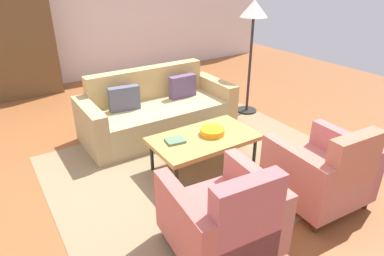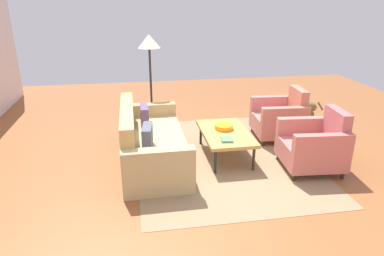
{
  "view_description": "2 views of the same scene",
  "coord_description": "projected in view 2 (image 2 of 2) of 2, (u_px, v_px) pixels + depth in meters",
  "views": [
    {
      "loc": [
        -1.59,
        -3.32,
        2.16
      ],
      "look_at": [
        0.24,
        -0.49,
        0.52
      ],
      "focal_mm": 31.51,
      "sensor_mm": 36.0,
      "label": 1
    },
    {
      "loc": [
        -4.42,
        0.78,
        2.34
      ],
      "look_at": [
        0.31,
        -0.03,
        0.52
      ],
      "focal_mm": 32.53,
      "sensor_mm": 36.0,
      "label": 2
    }
  ],
  "objects": [
    {
      "name": "couch",
      "position": [
        148.0,
        144.0,
        5.16
      ],
      "size": [
        2.1,
        0.91,
        0.86
      ],
      "rotation": [
        0.0,
        0.0,
        3.15
      ],
      "color": "tan",
      "rests_on": "ground"
    },
    {
      "name": "floor_lamp",
      "position": [
        149.0,
        50.0,
        6.21
      ],
      "size": [
        0.4,
        0.4,
        1.72
      ],
      "color": "black",
      "rests_on": "ground"
    },
    {
      "name": "armchair_right",
      "position": [
        281.0,
        119.0,
        6.06
      ],
      "size": [
        0.85,
        0.85,
        0.88
      ],
      "rotation": [
        0.0,
        0.0,
        -0.07
      ],
      "color": "#2D231E",
      "rests_on": "ground"
    },
    {
      "name": "dog",
      "position": [
        303.0,
        107.0,
        6.83
      ],
      "size": [
        0.43,
        0.64,
        0.48
      ],
      "rotation": [
        0.0,
        0.0,
        1.06
      ],
      "color": "brown",
      "rests_on": "ground"
    },
    {
      "name": "fruit_bowl",
      "position": [
        224.0,
        127.0,
        5.39
      ],
      "size": [
        0.28,
        0.28,
        0.07
      ],
      "primitive_type": "cylinder",
      "color": "orange",
      "rests_on": "coffee_table"
    },
    {
      "name": "ground_plane",
      "position": [
        194.0,
        169.0,
        5.03
      ],
      "size": [
        11.34,
        11.34,
        0.0
      ],
      "primitive_type": "plane",
      "color": "brown"
    },
    {
      "name": "area_rug",
      "position": [
        221.0,
        156.0,
        5.44
      ],
      "size": [
        3.4,
        2.6,
        0.01
      ],
      "primitive_type": "cube",
      "color": "#8C7454",
      "rests_on": "ground"
    },
    {
      "name": "coffee_table",
      "position": [
        225.0,
        134.0,
        5.31
      ],
      "size": [
        1.2,
        0.7,
        0.41
      ],
      "color": "#1F2726",
      "rests_on": "ground"
    },
    {
      "name": "armchair_left",
      "position": [
        316.0,
        146.0,
        4.95
      ],
      "size": [
        0.87,
        0.87,
        0.88
      ],
      "rotation": [
        0.0,
        0.0,
        -0.09
      ],
      "color": "black",
      "rests_on": "ground"
    },
    {
      "name": "book_stack",
      "position": [
        227.0,
        139.0,
        4.97
      ],
      "size": [
        0.22,
        0.19,
        0.03
      ],
      "color": "#527756",
      "rests_on": "coffee_table"
    }
  ]
}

